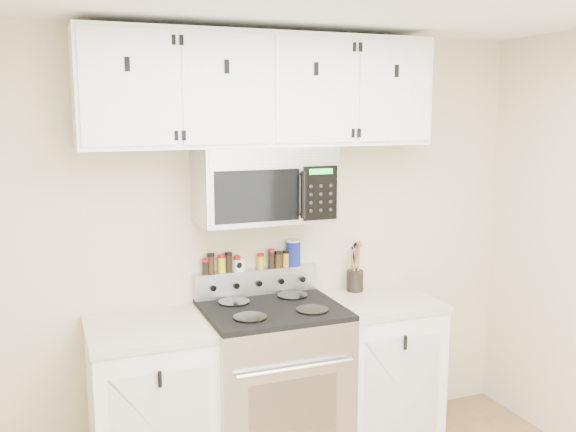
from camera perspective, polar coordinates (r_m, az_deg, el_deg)
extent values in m
cube|color=beige|center=(3.86, -3.03, -2.47)|extent=(3.50, 0.01, 2.50)
cube|color=#B7B7BA|center=(3.81, -1.36, -15.10)|extent=(0.76, 0.65, 0.92)
cube|color=black|center=(3.55, 0.45, -17.21)|extent=(0.50, 0.02, 0.40)
cube|color=black|center=(3.64, -1.39, -8.29)|extent=(0.76, 0.65, 0.03)
cube|color=#B7B7BA|center=(3.88, -2.84, -5.82)|extent=(0.76, 0.08, 0.15)
cylinder|color=black|center=(3.45, -3.39, -8.99)|extent=(0.18, 0.18, 0.01)
cylinder|color=black|center=(3.57, 2.18, -8.34)|extent=(0.18, 0.18, 0.01)
cylinder|color=black|center=(3.72, -4.82, -7.62)|extent=(0.18, 0.18, 0.01)
cylinder|color=black|center=(3.83, 0.39, -7.07)|extent=(0.18, 0.18, 0.01)
cube|color=white|center=(3.69, -12.06, -16.53)|extent=(0.62, 0.60, 0.88)
cube|color=tan|center=(3.52, -12.32, -9.76)|extent=(0.64, 0.62, 0.04)
cube|color=white|center=(4.11, 7.87, -13.65)|extent=(0.62, 0.60, 0.88)
cube|color=tan|center=(3.95, 8.02, -7.49)|extent=(0.64, 0.62, 0.04)
cube|color=#9E9EA3|center=(3.62, -2.16, 2.86)|extent=(0.76, 0.38, 0.42)
cube|color=#B7B7BA|center=(3.42, -1.10, 5.35)|extent=(0.73, 0.01, 0.08)
cube|color=black|center=(3.41, -2.73, 1.77)|extent=(0.47, 0.01, 0.28)
cube|color=black|center=(3.54, 2.88, 2.06)|extent=(0.20, 0.01, 0.30)
cylinder|color=black|center=(3.46, 1.40, 1.90)|extent=(0.03, 0.03, 0.26)
cube|color=white|center=(3.63, -2.35, 11.10)|extent=(2.00, 0.33, 0.62)
cube|color=white|center=(3.29, -14.04, 11.02)|extent=(0.46, 0.01, 0.57)
cube|color=black|center=(3.28, -14.10, 12.97)|extent=(0.02, 0.01, 0.07)
cube|color=white|center=(3.39, -5.47, 11.19)|extent=(0.46, 0.01, 0.57)
cube|color=black|center=(3.39, -5.46, 13.08)|extent=(0.03, 0.01, 0.07)
cube|color=white|center=(3.56, 2.45, 11.13)|extent=(0.46, 0.01, 0.57)
cube|color=black|center=(3.55, 2.52, 12.93)|extent=(0.03, 0.01, 0.07)
cube|color=white|center=(3.79, 9.53, 10.91)|extent=(0.46, 0.01, 0.57)
cube|color=black|center=(3.78, 9.64, 12.60)|extent=(0.02, 0.01, 0.07)
cylinder|color=black|center=(4.06, 5.96, -5.74)|extent=(0.11, 0.11, 0.13)
cylinder|color=brown|center=(4.03, 5.99, -4.36)|extent=(0.01, 0.01, 0.25)
cylinder|color=brown|center=(4.03, 6.27, -4.24)|extent=(0.01, 0.01, 0.26)
cylinder|color=brown|center=(4.04, 5.70, -4.47)|extent=(0.01, 0.01, 0.23)
cylinder|color=black|center=(4.05, 5.98, -4.35)|extent=(0.01, 0.01, 0.24)
cylinder|color=brown|center=(4.01, 5.99, -4.36)|extent=(0.01, 0.01, 0.25)
cube|color=white|center=(3.82, -4.47, -4.37)|extent=(0.07, 0.07, 0.07)
cylinder|color=navy|center=(3.92, 0.48, -3.37)|extent=(0.09, 0.09, 0.15)
cylinder|color=white|center=(3.90, 0.48, -2.22)|extent=(0.09, 0.09, 0.01)
cylinder|color=black|center=(3.77, -7.33, -4.57)|extent=(0.04, 0.04, 0.08)
cylinder|color=maroon|center=(3.76, -7.34, -3.89)|extent=(0.04, 0.04, 0.02)
cylinder|color=#391B0D|center=(3.77, -6.86, -4.33)|extent=(0.04, 0.04, 0.10)
cylinder|color=black|center=(3.76, -6.88, -3.45)|extent=(0.04, 0.04, 0.02)
cylinder|color=yellow|center=(3.79, -5.90, -4.36)|extent=(0.04, 0.04, 0.09)
cylinder|color=#A80C17|center=(3.78, -5.91, -3.59)|extent=(0.05, 0.05, 0.02)
cylinder|color=black|center=(3.80, -5.30, -4.22)|extent=(0.04, 0.04, 0.10)
cylinder|color=black|center=(3.78, -5.31, -3.36)|extent=(0.04, 0.04, 0.02)
cylinder|color=#3E2B0F|center=(3.81, -4.54, -4.34)|extent=(0.04, 0.04, 0.08)
cylinder|color=#AF0D11|center=(3.80, -4.55, -3.68)|extent=(0.04, 0.04, 0.02)
cylinder|color=gold|center=(3.86, -2.45, -4.14)|extent=(0.04, 0.04, 0.08)
cylinder|color=#A30E0C|center=(3.85, -2.45, -3.46)|extent=(0.04, 0.04, 0.02)
cylinder|color=black|center=(3.88, -1.48, -3.92)|extent=(0.04, 0.04, 0.10)
cylinder|color=#A80C1E|center=(3.86, -1.49, -3.10)|extent=(0.04, 0.04, 0.02)
cylinder|color=#412B0F|center=(3.89, -0.90, -3.98)|extent=(0.04, 0.04, 0.08)
cylinder|color=black|center=(3.88, -0.90, -3.27)|extent=(0.04, 0.04, 0.02)
cylinder|color=gold|center=(3.91, -0.17, -3.91)|extent=(0.04, 0.04, 0.08)
cylinder|color=black|center=(3.90, -0.17, -3.20)|extent=(0.04, 0.04, 0.02)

